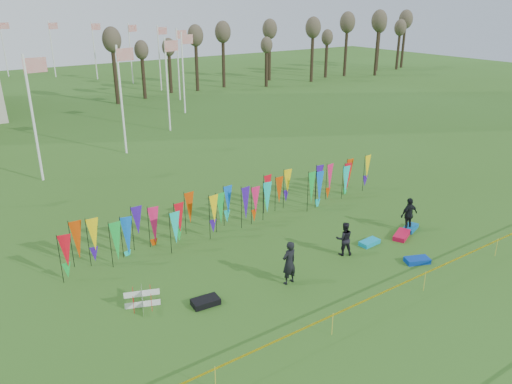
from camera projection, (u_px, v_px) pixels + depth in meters
ground at (344, 294)px, 20.07m from camera, size 160.00×160.00×0.00m
banner_row at (244, 203)px, 25.68m from camera, size 18.64×0.64×2.14m
caution_tape_near at (373, 298)px, 18.38m from camera, size 26.00×0.02×0.90m
tree_line at (292, 36)px, 68.51m from camera, size 53.92×1.92×7.84m
box_kite at (142, 299)px, 19.04m from camera, size 0.68×0.68×0.76m
person_left at (289, 263)px, 20.48m from camera, size 0.74×0.57×1.91m
person_mid at (344, 239)px, 22.85m from camera, size 0.92×0.80×1.62m
person_right at (409, 215)px, 25.19m from camera, size 1.10×0.69×1.79m
kite_bag_turquoise at (369, 242)px, 24.04m from camera, size 1.08×0.59×0.21m
kite_bag_blue at (417, 260)px, 22.39m from camera, size 1.21×0.94×0.23m
kite_bag_red at (402, 235)px, 24.76m from camera, size 1.38×1.06×0.23m
kite_bag_black at (206, 302)px, 19.32m from camera, size 1.12×0.71×0.25m
kite_bag_teal at (410, 228)px, 25.56m from camera, size 1.20×0.86×0.21m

